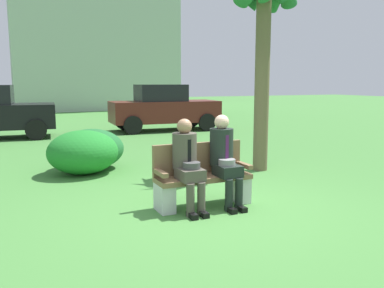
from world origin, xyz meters
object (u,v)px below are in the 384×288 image
object	(u,v)px
seated_man_right	(224,156)
parked_car_far	(164,108)
seated_man_left	(187,160)
building_backdrop	(92,9)
shrub_near_bench	(83,152)
park_bench	(202,178)
shrub_mid_lawn	(91,149)
palm_tree_tall	(265,8)

from	to	relation	value
seated_man_right	parked_car_far	size ratio (longest dim) A/B	0.33
seated_man_left	building_backdrop	size ratio (longest dim) A/B	0.10
seated_man_right	shrub_near_bench	size ratio (longest dim) A/B	0.96
shrub_near_bench	building_backdrop	world-z (taller)	building_backdrop
park_bench	shrub_mid_lawn	bearing A→B (deg)	107.10
shrub_near_bench	seated_man_left	bearing A→B (deg)	-72.34
palm_tree_tall	building_backdrop	distance (m)	21.48
shrub_near_bench	parked_car_far	xyz separation A→B (m)	(3.93, 6.11, 0.41)
shrub_mid_lawn	shrub_near_bench	bearing A→B (deg)	-121.17
seated_man_right	building_backdrop	size ratio (longest dim) A/B	0.10
park_bench	palm_tree_tall	size ratio (longest dim) A/B	0.32
seated_man_right	parked_car_far	xyz separation A→B (m)	(2.42, 9.03, 0.11)
palm_tree_tall	shrub_mid_lawn	distance (m)	4.43
park_bench	shrub_mid_lawn	world-z (taller)	park_bench
seated_man_right	seated_man_left	bearing A→B (deg)	-179.64
seated_man_right	palm_tree_tall	world-z (taller)	palm_tree_tall
shrub_near_bench	parked_car_far	size ratio (longest dim) A/B	0.34
park_bench	seated_man_left	world-z (taller)	seated_man_left
seated_man_left	parked_car_far	distance (m)	9.52
building_backdrop	palm_tree_tall	bearing A→B (deg)	-92.08
parked_car_far	building_backdrop	size ratio (longest dim) A/B	0.31
palm_tree_tall	seated_man_left	bearing A→B (deg)	-143.06
seated_man_right	shrub_near_bench	world-z (taller)	seated_man_right
seated_man_left	palm_tree_tall	bearing A→B (deg)	36.94
seated_man_left	shrub_mid_lawn	xyz separation A→B (m)	(-0.70, 3.32, -0.30)
seated_man_left	building_backdrop	distance (m)	23.96
shrub_mid_lawn	parked_car_far	size ratio (longest dim) A/B	0.33
building_backdrop	shrub_mid_lawn	bearing A→B (deg)	-101.17
parked_car_far	seated_man_right	bearing A→B (deg)	-104.99
parked_car_far	park_bench	bearing A→B (deg)	-106.94
seated_man_right	palm_tree_tall	size ratio (longest dim) A/B	0.30
palm_tree_tall	building_backdrop	bearing A→B (deg)	87.92
shrub_mid_lawn	parked_car_far	xyz separation A→B (m)	(3.70, 5.72, 0.42)
shrub_near_bench	building_backdrop	size ratio (longest dim) A/B	0.10
park_bench	shrub_mid_lawn	xyz separation A→B (m)	(-0.98, 3.19, 0.01)
palm_tree_tall	building_backdrop	size ratio (longest dim) A/B	0.33
park_bench	shrub_near_bench	bearing A→B (deg)	113.48
seated_man_left	parked_car_far	world-z (taller)	parked_car_far
shrub_mid_lawn	parked_car_far	world-z (taller)	parked_car_far
seated_man_left	parked_car_far	size ratio (longest dim) A/B	0.32
park_bench	parked_car_far	xyz separation A→B (m)	(2.71, 8.91, 0.44)
seated_man_right	building_backdrop	world-z (taller)	building_backdrop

